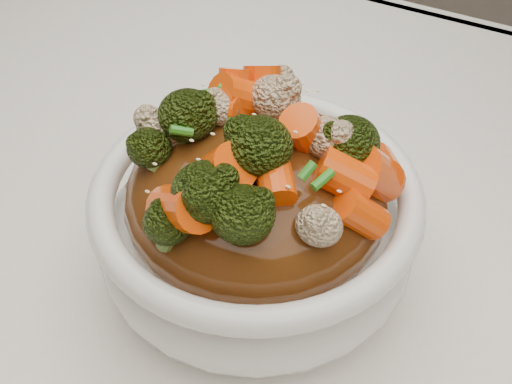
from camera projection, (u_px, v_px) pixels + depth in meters
The scene contains 8 objects.
tablecloth at pixel (293, 287), 0.42m from camera, with size 1.20×0.80×0.04m, color white.
bowl at pixel (256, 226), 0.38m from camera, with size 0.20×0.20×0.08m, color white, non-canonical shape.
sauce_base at pixel (256, 195), 0.36m from camera, with size 0.16×0.16×0.09m, color #4F270D.
carrots at pixel (256, 119), 0.32m from camera, with size 0.16×0.16×0.05m, color #F44C07, non-canonical shape.
broccoli at pixel (256, 120), 0.32m from camera, with size 0.16×0.16×0.04m, color black, non-canonical shape.
cauliflower at pixel (256, 123), 0.32m from camera, with size 0.16×0.16×0.03m, color beige, non-canonical shape.
scallions at pixel (256, 118), 0.32m from camera, with size 0.12×0.12×0.02m, color #287A1C, non-canonical shape.
sesame_seeds at pixel (256, 118), 0.32m from camera, with size 0.14×0.14×0.01m, color beige, non-canonical shape.
Camera 1 is at (0.10, -0.23, 1.07)m, focal length 42.00 mm.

